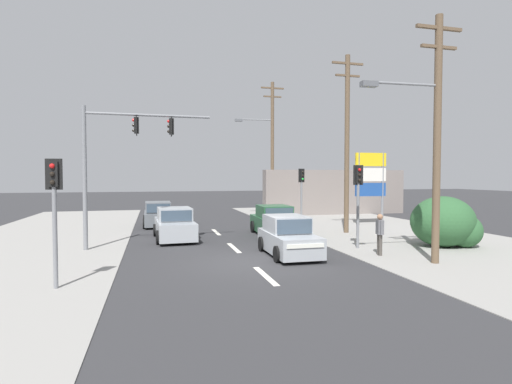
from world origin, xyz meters
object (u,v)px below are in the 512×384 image
at_px(utility_pole_midground_right, 347,140).
at_px(pedestal_signal_right_kerb, 358,192).
at_px(traffic_signal_mast, 117,151).
at_px(pedestrian_at_kerb, 380,232).
at_px(pedestal_signal_left_kerb, 54,201).
at_px(utility_pole_foreground_right, 433,130).
at_px(utility_pole_background_right, 271,145).
at_px(pedestal_signal_far_median, 302,187).
at_px(sedan_receding_far, 274,222).
at_px(hatchback_kerbside_parked, 288,237).
at_px(hatchback_oncoming_near, 158,215).
at_px(shopping_plaza_sign, 371,178).
at_px(sedan_crossing_left, 175,225).

bearing_deg(utility_pole_midground_right, pedestal_signal_right_kerb, -111.51).
xyz_separation_m(traffic_signal_mast, pedestrian_at_kerb, (9.94, -4.08, -3.22)).
bearing_deg(pedestal_signal_left_kerb, utility_pole_foreground_right, 0.77).
bearing_deg(traffic_signal_mast, pedestrian_at_kerb, -22.30).
distance_m(utility_pole_midground_right, utility_pole_background_right, 9.85).
relative_size(utility_pole_foreground_right, utility_pole_midground_right, 0.90).
bearing_deg(utility_pole_background_right, utility_pole_foreground_right, -87.72).
bearing_deg(pedestal_signal_far_median, pedestal_signal_right_kerb, -93.38).
xyz_separation_m(utility_pole_background_right, traffic_signal_mast, (-10.22, -11.71, -1.36)).
bearing_deg(pedestal_signal_right_kerb, pedestrian_at_kerb, -87.66).
relative_size(sedan_receding_far, pedestrian_at_kerb, 2.62).
distance_m(traffic_signal_mast, pedestal_signal_left_kerb, 6.32).
distance_m(utility_pole_midground_right, hatchback_kerbside_parked, 8.36).
height_order(traffic_signal_mast, hatchback_oncoming_near, traffic_signal_mast).
bearing_deg(pedestrian_at_kerb, pedestal_signal_right_kerb, 92.34).
bearing_deg(hatchback_oncoming_near, shopping_plaza_sign, -11.42).
relative_size(pedestal_signal_far_median, hatchback_oncoming_near, 0.97).
distance_m(shopping_plaza_sign, hatchback_oncoming_near, 13.54).
bearing_deg(pedestrian_at_kerb, utility_pole_midground_right, 74.39).
bearing_deg(utility_pole_background_right, pedestal_signal_far_median, -88.92).
bearing_deg(hatchback_oncoming_near, utility_pole_midground_right, -29.28).
bearing_deg(pedestrian_at_kerb, sedan_crossing_left, 140.73).
relative_size(utility_pole_midground_right, sedan_receding_far, 2.24).
xyz_separation_m(pedestal_signal_right_kerb, hatchback_kerbside_parked, (-3.33, -0.57, -1.71)).
bearing_deg(utility_pole_foreground_right, utility_pole_midground_right, 84.79).
xyz_separation_m(pedestal_signal_left_kerb, pedestrian_at_kerb, (11.09, 1.89, -1.49)).
xyz_separation_m(shopping_plaza_sign, pedestrian_at_kerb, (-4.86, -8.96, -2.06)).
xyz_separation_m(utility_pole_foreground_right, pedestrian_at_kerb, (-0.98, 1.73, -3.76)).
bearing_deg(utility_pole_midground_right, pedestrian_at_kerb, -105.61).
bearing_deg(traffic_signal_mast, hatchback_oncoming_near, 77.21).
relative_size(traffic_signal_mast, hatchback_oncoming_near, 1.64).
bearing_deg(sedan_receding_far, traffic_signal_mast, -164.52).
height_order(sedan_crossing_left, hatchback_kerbside_parked, sedan_crossing_left).
bearing_deg(utility_pole_background_right, pedestal_signal_left_kerb, -122.75).
height_order(utility_pole_midground_right, hatchback_oncoming_near, utility_pole_midground_right).
bearing_deg(pedestal_signal_left_kerb, pedestal_signal_far_median, 44.72).
bearing_deg(sedan_crossing_left, shopping_plaza_sign, 12.91).
xyz_separation_m(utility_pole_background_right, hatchback_oncoming_near, (-8.51, -4.18, -4.81)).
height_order(traffic_signal_mast, sedan_crossing_left, traffic_signal_mast).
bearing_deg(traffic_signal_mast, shopping_plaza_sign, 18.28).
bearing_deg(hatchback_kerbside_parked, utility_pole_midground_right, 44.67).
relative_size(sedan_crossing_left, hatchback_kerbside_parked, 1.18).
height_order(pedestal_signal_right_kerb, shopping_plaza_sign, shopping_plaza_sign).
height_order(utility_pole_background_right, pedestal_signal_left_kerb, utility_pole_background_right).
height_order(utility_pole_midground_right, pedestal_signal_far_median, utility_pole_midground_right).
relative_size(sedan_receding_far, hatchback_kerbside_parked, 1.17).
distance_m(utility_pole_background_right, traffic_signal_mast, 15.60).
distance_m(utility_pole_midground_right, sedan_receding_far, 5.94).
relative_size(utility_pole_background_right, pedestal_signal_left_kerb, 2.89).
distance_m(utility_pole_background_right, pedestal_signal_right_kerb, 14.53).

